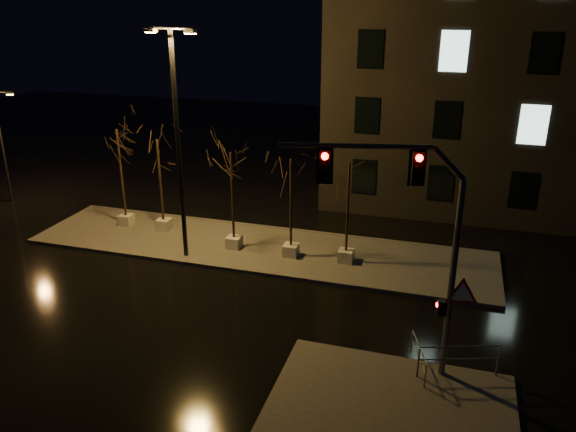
% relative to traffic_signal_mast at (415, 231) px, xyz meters
% --- Properties ---
extents(ground, '(90.00, 90.00, 0.00)m').
position_rel_traffic_signal_mast_xyz_m(ground, '(-7.67, 1.76, -4.94)').
color(ground, black).
rests_on(ground, ground).
extents(median, '(22.00, 5.00, 0.15)m').
position_rel_traffic_signal_mast_xyz_m(median, '(-7.67, 7.76, -4.87)').
color(median, '#413E3A').
rests_on(median, ground).
extents(sidewalk_corner, '(7.00, 5.00, 0.15)m').
position_rel_traffic_signal_mast_xyz_m(sidewalk_corner, '(-0.17, -1.74, -4.87)').
color(sidewalk_corner, '#413E3A').
rests_on(sidewalk_corner, ground).
extents(building, '(25.00, 12.00, 15.00)m').
position_rel_traffic_signal_mast_xyz_m(building, '(6.33, 19.76, 2.56)').
color(building, black).
rests_on(building, ground).
extents(tree_0, '(1.80, 1.80, 5.18)m').
position_rel_traffic_signal_mast_xyz_m(tree_0, '(-15.09, 8.36, -0.86)').
color(tree_0, '#A9A59E').
rests_on(tree_0, median).
extents(tree_1, '(1.80, 1.80, 4.81)m').
position_rel_traffic_signal_mast_xyz_m(tree_1, '(-12.91, 8.36, -1.14)').
color(tree_1, '#A9A59E').
rests_on(tree_1, median).
extents(tree_2, '(1.80, 1.80, 4.74)m').
position_rel_traffic_signal_mast_xyz_m(tree_2, '(-8.65, 7.29, -1.19)').
color(tree_2, '#A9A59E').
rests_on(tree_2, median).
extents(tree_3, '(1.80, 1.80, 4.68)m').
position_rel_traffic_signal_mast_xyz_m(tree_3, '(-5.83, 7.20, -1.24)').
color(tree_3, '#A9A59E').
rests_on(tree_3, median).
extents(tree_4, '(1.80, 1.80, 4.69)m').
position_rel_traffic_signal_mast_xyz_m(tree_4, '(-3.31, 7.34, -1.23)').
color(tree_4, '#A9A59E').
rests_on(tree_4, median).
extents(traffic_signal_mast, '(5.86, 1.35, 7.29)m').
position_rel_traffic_signal_mast_xyz_m(traffic_signal_mast, '(0.00, 0.00, 0.00)').
color(traffic_signal_mast, '#53575B').
rests_on(traffic_signal_mast, sidewalk_corner).
extents(streetlight_main, '(2.48, 0.72, 9.94)m').
position_rel_traffic_signal_mast_xyz_m(streetlight_main, '(-10.45, 5.88, 0.95)').
color(streetlight_main, black).
rests_on(streetlight_main, median).
extents(streetlight_far, '(1.23, 0.54, 6.41)m').
position_rel_traffic_signal_mast_xyz_m(streetlight_far, '(-23.81, 10.09, -1.42)').
color(streetlight_far, black).
rests_on(streetlight_far, ground).
extents(guard_rail_a, '(2.40, 0.85, 1.09)m').
position_rel_traffic_signal_mast_xyz_m(guard_rail_a, '(1.61, 0.26, -4.08)').
color(guard_rail_a, '#53575B').
rests_on(guard_rail_a, sidewalk_corner).
extents(guard_rail_b, '(0.60, 1.75, 0.87)m').
position_rel_traffic_signal_mast_xyz_m(guard_rail_b, '(0.41, 0.25, -4.23)').
color(guard_rail_b, '#53575B').
rests_on(guard_rail_b, sidewalk_corner).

